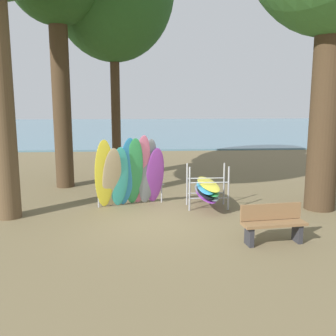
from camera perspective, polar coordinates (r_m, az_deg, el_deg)
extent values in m
plane|color=brown|center=(10.19, -1.31, -7.61)|extent=(80.00, 80.00, 0.00)
cube|color=slate|center=(41.28, -3.39, 5.88)|extent=(80.00, 36.00, 0.10)
cylinder|color=brown|center=(10.77, -23.45, 11.18)|extent=(0.61, 0.61, 6.91)
cylinder|color=#42301E|center=(11.58, 22.24, 8.83)|extent=(0.84, 0.84, 5.98)
cylinder|color=#42301E|center=(14.09, -15.41, 10.17)|extent=(0.62, 0.62, 6.40)
cylinder|color=#42301E|center=(15.62, -7.71, 9.10)|extent=(0.36, 0.36, 5.69)
ellipsoid|color=yellow|center=(10.89, -9.38, -0.98)|extent=(0.64, 0.93, 2.06)
ellipsoid|color=#C6B289|center=(10.95, -8.27, -1.50)|extent=(0.73, 1.02, 1.83)
ellipsoid|color=#38B2AD|center=(11.00, -7.19, -1.40)|extent=(0.67, 0.89, 1.84)
ellipsoid|color=#2D8ED1|center=(11.03, -6.14, -0.69)|extent=(0.77, 1.01, 2.08)
ellipsoid|color=#339E56|center=(11.08, -5.08, -0.65)|extent=(0.67, 1.06, 2.07)
ellipsoid|color=pink|center=(11.14, -4.03, -0.40)|extent=(0.73, 1.10, 2.14)
ellipsoid|color=gray|center=(11.21, -2.98, -0.61)|extent=(0.70, 0.93, 2.03)
ellipsoid|color=purple|center=(11.30, -1.95, -1.19)|extent=(0.65, 0.94, 1.77)
cylinder|color=#9EA0A5|center=(11.41, -10.19, -4.38)|extent=(0.04, 0.04, 0.55)
cylinder|color=#9EA0A5|center=(11.77, -0.95, -3.77)|extent=(0.04, 0.04, 0.55)
cylinder|color=#9EA0A5|center=(11.49, -5.52, -2.76)|extent=(2.02, 0.50, 0.04)
cylinder|color=#9EA0A5|center=(10.84, 3.20, -3.10)|extent=(0.05, 0.05, 1.25)
cylinder|color=#9EA0A5|center=(11.03, 8.88, -2.98)|extent=(0.05, 0.05, 1.25)
cylinder|color=#9EA0A5|center=(11.42, 2.82, -2.41)|extent=(0.05, 0.05, 1.25)
cylinder|color=#9EA0A5|center=(11.61, 8.23, -2.31)|extent=(0.05, 0.05, 1.25)
cylinder|color=#9EA0A5|center=(10.99, 6.04, -4.44)|extent=(1.10, 0.04, 0.04)
cylinder|color=#9EA0A5|center=(10.89, 6.08, -2.15)|extent=(1.10, 0.04, 0.04)
cylinder|color=#9EA0A5|center=(11.56, 5.52, -3.69)|extent=(1.10, 0.04, 0.04)
cylinder|color=#9EA0A5|center=(11.47, 5.56, -1.51)|extent=(1.10, 0.04, 0.04)
ellipsoid|color=purple|center=(11.26, 5.56, -3.83)|extent=(0.51, 2.10, 0.06)
ellipsoid|color=gray|center=(11.25, 5.61, -3.53)|extent=(0.64, 2.13, 0.06)
ellipsoid|color=black|center=(11.23, 5.55, -3.23)|extent=(0.64, 2.13, 0.06)
ellipsoid|color=#339E56|center=(11.23, 5.94, -2.92)|extent=(0.50, 2.10, 0.06)
ellipsoid|color=#2D8ED1|center=(11.20, 5.55, -2.63)|extent=(0.66, 2.13, 0.06)
ellipsoid|color=yellow|center=(11.20, 5.90, -2.33)|extent=(0.56, 2.11, 0.06)
cube|color=#2D2D33|center=(8.61, 11.86, -9.75)|extent=(0.14, 0.33, 0.42)
cube|color=#2D2D33|center=(9.08, 18.48, -9.00)|extent=(0.14, 0.33, 0.42)
cube|color=olive|center=(8.75, 15.34, -7.90)|extent=(1.44, 0.56, 0.06)
cube|color=olive|center=(8.84, 14.89, -6.20)|extent=(1.40, 0.22, 0.36)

